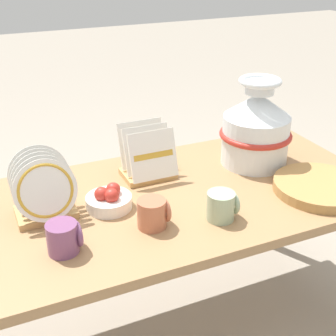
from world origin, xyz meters
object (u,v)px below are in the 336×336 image
object	(u,v)px
dish_rack_square_plates	(148,160)
fruit_bowl	(109,200)
mug_sage_glaze	(222,206)
ceramic_vase	(256,127)
wicker_charger_stack	(320,187)
mug_terracotta_glaze	(153,213)
dish_rack_round_plates	(44,191)
mug_plum_glaze	(64,238)

from	to	relation	value
dish_rack_square_plates	fruit_bowl	distance (m)	0.26
mug_sage_glaze	dish_rack_square_plates	bearing A→B (deg)	106.07
ceramic_vase	mug_sage_glaze	world-z (taller)	ceramic_vase
ceramic_vase	wicker_charger_stack	bearing A→B (deg)	-74.16
mug_terracotta_glaze	mug_sage_glaze	distance (m)	0.23
dish_rack_square_plates	mug_terracotta_glaze	world-z (taller)	dish_rack_square_plates
mug_terracotta_glaze	wicker_charger_stack	bearing A→B (deg)	-3.26
fruit_bowl	wicker_charger_stack	bearing A→B (deg)	-15.36
dish_rack_round_plates	mug_plum_glaze	size ratio (longest dim) A/B	2.18
mug_terracotta_glaze	mug_sage_glaze	world-z (taller)	same
wicker_charger_stack	mug_terracotta_glaze	distance (m)	0.63
wicker_charger_stack	mug_plum_glaze	distance (m)	0.92
wicker_charger_stack	mug_sage_glaze	bearing A→B (deg)	-178.27
fruit_bowl	dish_rack_square_plates	bearing A→B (deg)	38.35
wicker_charger_stack	fruit_bowl	xyz separation A→B (m)	(-0.73, 0.20, 0.01)
dish_rack_square_plates	wicker_charger_stack	bearing A→B (deg)	-34.84
wicker_charger_stack	mug_terracotta_glaze	world-z (taller)	mug_terracotta_glaze
dish_rack_round_plates	fruit_bowl	distance (m)	0.22
dish_rack_round_plates	wicker_charger_stack	distance (m)	0.96
dish_rack_square_plates	mug_terracotta_glaze	xyz separation A→B (m)	(-0.11, -0.33, -0.02)
dish_rack_round_plates	dish_rack_square_plates	distance (m)	0.43
dish_rack_round_plates	mug_plum_glaze	world-z (taller)	dish_rack_round_plates
ceramic_vase	fruit_bowl	distance (m)	0.66
ceramic_vase	fruit_bowl	bearing A→B (deg)	-171.11
dish_rack_round_plates	mug_terracotta_glaze	size ratio (longest dim) A/B	2.18
dish_rack_square_plates	wicker_charger_stack	distance (m)	0.64
fruit_bowl	ceramic_vase	bearing A→B (deg)	8.89
ceramic_vase	wicker_charger_stack	size ratio (longest dim) A/B	1.06
mug_sage_glaze	fruit_bowl	world-z (taller)	mug_sage_glaze
mug_terracotta_glaze	fruit_bowl	world-z (taller)	mug_terracotta_glaze
mug_terracotta_glaze	mug_plum_glaze	bearing A→B (deg)	-176.49
mug_terracotta_glaze	mug_plum_glaze	size ratio (longest dim) A/B	1.00
fruit_bowl	mug_plum_glaze	bearing A→B (deg)	-136.50
dish_rack_square_plates	mug_sage_glaze	distance (m)	0.39
dish_rack_round_plates	fruit_bowl	size ratio (longest dim) A/B	1.40
ceramic_vase	mug_plum_glaze	size ratio (longest dim) A/B	3.51
mug_plum_glaze	mug_sage_glaze	bearing A→B (deg)	-3.52
mug_terracotta_glaze	mug_plum_glaze	distance (m)	0.29
mug_plum_glaze	fruit_bowl	world-z (taller)	mug_plum_glaze
ceramic_vase	dish_rack_square_plates	bearing A→B (deg)	171.84
ceramic_vase	fruit_bowl	size ratio (longest dim) A/B	2.25
dish_rack_round_plates	fruit_bowl	world-z (taller)	dish_rack_round_plates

